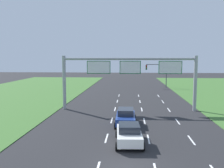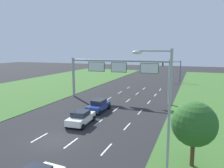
{
  "view_description": "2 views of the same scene",
  "coord_description": "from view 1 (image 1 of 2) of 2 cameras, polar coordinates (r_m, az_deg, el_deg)",
  "views": [
    {
      "loc": [
        0.17,
        -14.28,
        6.71
      ],
      "look_at": [
        -2.26,
        19.42,
        3.17
      ],
      "focal_mm": 40.0,
      "sensor_mm": 36.0,
      "label": 1
    },
    {
      "loc": [
        11.95,
        -16.2,
        8.45
      ],
      "look_at": [
        0.36,
        14.09,
        3.28
      ],
      "focal_mm": 35.0,
      "sensor_mm": 36.0,
      "label": 2
    }
  ],
  "objects": [
    {
      "name": "car_near_red",
      "position": [
        19.97,
        3.9,
        -11.27
      ],
      "size": [
        2.33,
        4.28,
        1.57
      ],
      "rotation": [
        0.0,
        0.0,
        0.05
      ],
      "color": "white",
      "rests_on": "ground_plane"
    },
    {
      "name": "lane_dashes_inner_left",
      "position": [
        21.45,
        -1.25,
        -12.25
      ],
      "size": [
        0.14,
        50.4,
        0.01
      ],
      "color": "white",
      "rests_on": "ground_plane"
    },
    {
      "name": "lane_dashes_slip",
      "position": [
        21.96,
        17.69,
        -12.1
      ],
      "size": [
        0.14,
        50.4,
        0.01
      ],
      "color": "white",
      "rests_on": "ground_plane"
    },
    {
      "name": "traffic_light_mast",
      "position": [
        57.22,
        10.41,
        3.03
      ],
      "size": [
        4.76,
        0.49,
        5.6
      ],
      "color": "#47494F",
      "rests_on": "ground_plane"
    },
    {
      "name": "lane_dashes_inner_right",
      "position": [
        21.42,
        8.33,
        -12.33
      ],
      "size": [
        0.14,
        50.4,
        0.01
      ],
      "color": "white",
      "rests_on": "ground_plane"
    },
    {
      "name": "sign_gantry",
      "position": [
        31.96,
        4.06,
        2.79
      ],
      "size": [
        17.24,
        0.44,
        7.0
      ],
      "color": "#9EA0A5",
      "rests_on": "ground_plane"
    },
    {
      "name": "car_lead_silver",
      "position": [
        25.4,
        3.13,
        -7.47
      ],
      "size": [
        2.16,
        4.47,
        1.61
      ],
      "rotation": [
        0.0,
        0.0,
        0.01
      ],
      "color": "navy",
      "rests_on": "ground_plane"
    }
  ]
}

